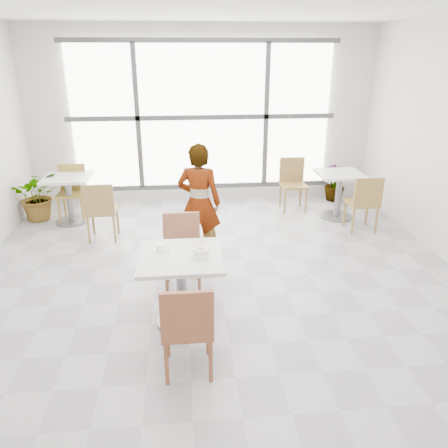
{
  "coord_description": "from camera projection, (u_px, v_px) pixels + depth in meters",
  "views": [
    {
      "loc": [
        -0.39,
        -4.27,
        2.58
      ],
      "look_at": [
        0.0,
        -0.3,
        1.0
      ],
      "focal_mm": 35.37,
      "sensor_mm": 36.0,
      "label": 1
    }
  ],
  "objects": [
    {
      "name": "floor",
      "position": [
        221.0,
        297.0,
        4.93
      ],
      "size": [
        7.0,
        7.0,
        0.0
      ],
      "primitive_type": "plane",
      "color": "#9E9EA5",
      "rests_on": "ground"
    },
    {
      "name": "wall_back",
      "position": [
        202.0,
        117.0,
        7.62
      ],
      "size": [
        6.0,
        0.0,
        6.0
      ],
      "primitive_type": "plane",
      "rotation": [
        1.57,
        0.0,
        0.0
      ],
      "color": "silver",
      "rests_on": "ground"
    },
    {
      "name": "window",
      "position": [
        203.0,
        117.0,
        7.56
      ],
      "size": [
        4.6,
        0.07,
        2.52
      ],
      "color": "white",
      "rests_on": "ground"
    },
    {
      "name": "main_table",
      "position": [
        181.0,
        276.0,
        4.29
      ],
      "size": [
        0.8,
        0.8,
        0.75
      ],
      "color": "silver",
      "rests_on": "ground"
    },
    {
      "name": "chair_near",
      "position": [
        187.0,
        325.0,
        3.57
      ],
      "size": [
        0.42,
        0.42,
        0.87
      ],
      "rotation": [
        0.0,
        0.0,
        3.14
      ],
      "color": "brown",
      "rests_on": "ground"
    },
    {
      "name": "chair_far",
      "position": [
        182.0,
        246.0,
        5.0
      ],
      "size": [
        0.42,
        0.42,
        0.87
      ],
      "color": "#9A5F46",
      "rests_on": "ground"
    },
    {
      "name": "oatmeal_bowl",
      "position": [
        201.0,
        252.0,
        4.18
      ],
      "size": [
        0.21,
        0.21,
        0.09
      ],
      "color": "white",
      "rests_on": "main_table"
    },
    {
      "name": "coffee_cup",
      "position": [
        160.0,
        248.0,
        4.3
      ],
      "size": [
        0.16,
        0.13,
        0.07
      ],
      "color": "white",
      "rests_on": "main_table"
    },
    {
      "name": "person",
      "position": [
        199.0,
        203.0,
        5.61
      ],
      "size": [
        0.63,
        0.49,
        1.53
      ],
      "primitive_type": "imported",
      "rotation": [
        0.0,
        0.0,
        2.88
      ],
      "color": "black",
      "rests_on": "ground"
    },
    {
      "name": "bg_table_left",
      "position": [
        69.0,
        193.0,
        6.91
      ],
      "size": [
        0.7,
        0.7,
        0.75
      ],
      "color": "silver",
      "rests_on": "ground"
    },
    {
      "name": "bg_table_right",
      "position": [
        339.0,
        189.0,
        7.11
      ],
      "size": [
        0.7,
        0.7,
        0.75
      ],
      "color": "silver",
      "rests_on": "ground"
    },
    {
      "name": "bg_chair_left_near",
      "position": [
        101.0,
        208.0,
        6.21
      ],
      "size": [
        0.42,
        0.42,
        0.87
      ],
      "rotation": [
        0.0,
        0.0,
        3.14
      ],
      "color": "olive",
      "rests_on": "ground"
    },
    {
      "name": "bg_chair_left_far",
      "position": [
        72.0,
        188.0,
        7.11
      ],
      "size": [
        0.42,
        0.42,
        0.87
      ],
      "color": "olive",
      "rests_on": "ground"
    },
    {
      "name": "bg_chair_right_near",
      "position": [
        364.0,
        200.0,
        6.53
      ],
      "size": [
        0.42,
        0.42,
        0.87
      ],
      "rotation": [
        0.0,
        0.0,
        3.14
      ],
      "color": "olive",
      "rests_on": "ground"
    },
    {
      "name": "bg_chair_right_far",
      "position": [
        293.0,
        180.0,
        7.54
      ],
      "size": [
        0.42,
        0.42,
        0.87
      ],
      "color": "olive",
      "rests_on": "ground"
    },
    {
      "name": "plant_left",
      "position": [
        38.0,
        195.0,
        7.06
      ],
      "size": [
        0.88,
        0.82,
        0.81
      ],
      "primitive_type": "imported",
      "rotation": [
        0.0,
        0.0,
        0.3
      ],
      "color": "#4E7B39",
      "rests_on": "ground"
    },
    {
      "name": "plant_right",
      "position": [
        335.0,
        183.0,
        7.99
      ],
      "size": [
        0.48,
        0.48,
        0.64
      ],
      "primitive_type": "imported",
      "rotation": [
        0.0,
        0.0,
        0.41
      ],
      "color": "#4C763E",
      "rests_on": "ground"
    }
  ]
}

